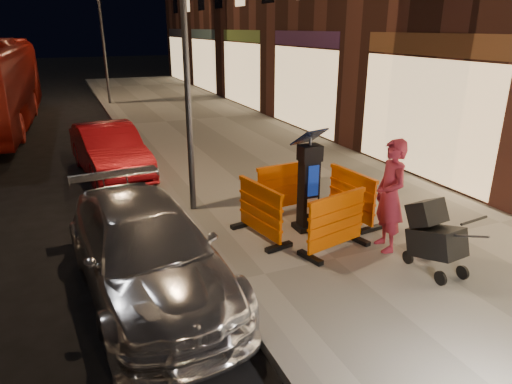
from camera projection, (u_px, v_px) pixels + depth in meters
name	position (u px, v px, depth m)	size (l,w,h in m)	color
ground_plane	(233.00, 290.00, 6.78)	(120.00, 120.00, 0.00)	black
sidewalk	(396.00, 249.00, 7.86)	(6.00, 60.00, 0.15)	gray
kerb	(233.00, 285.00, 6.75)	(0.30, 60.00, 0.15)	slate
parking_kiosk	(309.00, 183.00, 8.18)	(0.56, 0.56, 1.78)	black
barrier_front	(336.00, 223.00, 7.49)	(1.27, 0.52, 0.99)	#EA5D03
barrier_back	(285.00, 188.00, 9.13)	(1.27, 0.52, 0.99)	#EA5D03
barrier_kerbside	(260.00, 211.00, 7.96)	(1.27, 0.52, 0.99)	#EA5D03
barrier_bldgside	(352.00, 196.00, 8.66)	(1.27, 0.52, 0.99)	#EA5D03
car_silver	(151.00, 290.00, 6.77)	(1.82, 4.49, 1.30)	silver
car_red	(112.00, 174.00, 12.10)	(1.38, 3.96, 1.31)	#A00F17
man	(390.00, 196.00, 7.41)	(0.69, 0.45, 1.89)	maroon
stroller	(437.00, 239.00, 6.85)	(0.55, 0.85, 1.07)	black
street_lamp_mid	(186.00, 57.00, 8.39)	(0.12, 0.12, 6.00)	#3F3F44
street_lamp_far	(103.00, 39.00, 21.36)	(0.12, 0.12, 6.00)	#3F3F44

